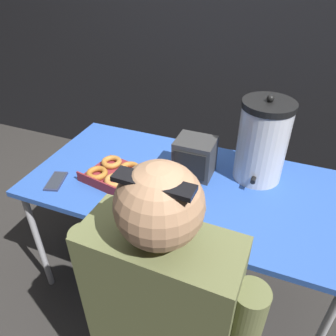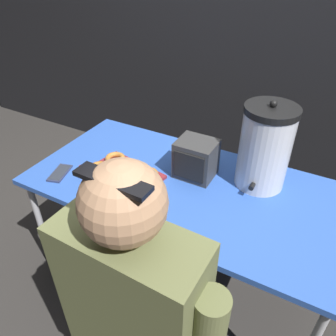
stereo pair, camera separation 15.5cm
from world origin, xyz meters
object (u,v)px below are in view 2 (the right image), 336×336
Objects in this scene: donut_box at (123,173)px; person_seated at (136,329)px; coffee_urn at (265,147)px; cell_phone at (60,173)px; space_heater at (196,159)px.

donut_box is 0.31× the size of person_seated.
donut_box is 0.93× the size of coffee_urn.
person_seated reaches higher than cell_phone.
donut_box is 0.31m from cell_phone.
donut_box is 0.73m from person_seated.
person_seated is at bearing -47.20° from cell_phone.
donut_box is at bearing 8.45° from cell_phone.
cell_phone is 0.85m from person_seated.
coffee_urn reaches higher than donut_box.
space_heater is (0.30, 0.18, 0.07)m from donut_box.
person_seated reaches higher than space_heater.
coffee_urn is 2.25× the size of space_heater.
donut_box is 2.10× the size of space_heater.
cell_phone is at bearing -155.52° from coffee_urn.
person_seated reaches higher than coffee_urn.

